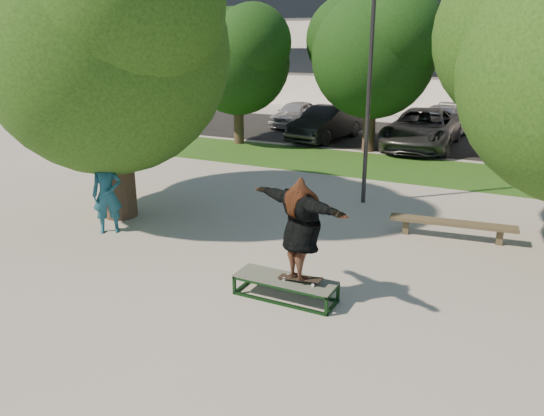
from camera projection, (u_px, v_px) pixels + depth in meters
The scene contains 16 objects.
ground at pixel (244, 258), 11.02m from camera, with size 120.00×120.00×0.00m, color gray.
grass_strip at pixel (402, 168), 18.67m from camera, with size 30.00×4.00×0.02m, color #224D16.
asphalt_strip at pixel (414, 137), 24.63m from camera, with size 40.00×8.00×0.01m, color black.
tree_left at pixel (105, 36), 12.45m from camera, with size 6.96×5.95×7.12m.
bg_tree_left at pixel (237, 55), 22.13m from camera, with size 5.28×4.51×5.77m.
bg_tree_mid at pixel (372, 48), 20.54m from camera, with size 5.76×4.92×6.24m.
bg_tree_right at pixel (525, 66), 17.90m from camera, with size 5.04×4.31×5.43m.
lamppost at pixel (369, 87), 13.89m from camera, with size 0.25×0.15×6.11m.
grind_box at pixel (285, 288), 9.27m from camera, with size 1.80×0.60×0.38m.
skater_rig at pixel (301, 229), 8.81m from camera, with size 2.23×1.43×1.85m.
bystander at pixel (107, 194), 12.27m from camera, with size 0.67×0.44×1.84m, color #1A4F63.
bench at pixel (452, 224), 11.99m from camera, with size 2.79×0.70×0.42m.
car_silver_a at pixel (295, 114), 27.57m from camera, with size 1.55×3.85×1.31m, color #B9B8BD.
car_dark at pixel (326, 123), 23.75m from camera, with size 1.60×4.59×1.51m, color black.
car_grey at pixel (422, 129), 22.04m from camera, with size 2.66×5.77×1.60m, color #504F54.
car_silver_b at pixel (440, 122), 24.40m from camera, with size 2.01×4.94×1.43m, color silver.
Camera 1 is at (5.11, -8.83, 4.34)m, focal length 35.00 mm.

